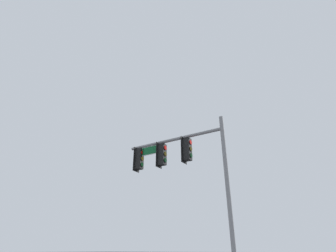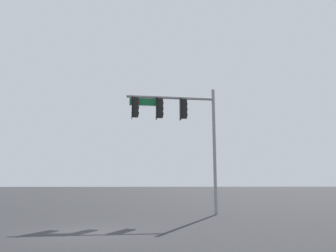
# 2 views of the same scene
# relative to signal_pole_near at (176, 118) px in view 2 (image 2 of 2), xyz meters

# --- Properties ---
(ground_plane) EXTENTS (400.00, 400.00, 0.00)m
(ground_plane) POSITION_rel_signal_pole_near_xyz_m (3.90, 6.19, -5.53)
(ground_plane) COLOR #2D2D30
(signal_pole_near) EXTENTS (5.29, 0.69, 7.36)m
(signal_pole_near) POSITION_rel_signal_pole_near_xyz_m (0.00, 0.00, 0.00)
(signal_pole_near) COLOR gray
(signal_pole_near) RESTS_ON ground_plane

